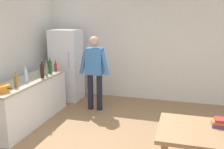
# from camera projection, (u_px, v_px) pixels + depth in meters

# --- Properties ---
(wall_back) EXTENTS (6.40, 0.12, 2.70)m
(wall_back) POSITION_uv_depth(u_px,v_px,m) (145.00, 47.00, 6.48)
(wall_back) COLOR silver
(wall_back) RESTS_ON ground_plane
(kitchen_counter) EXTENTS (0.64, 2.20, 0.90)m
(kitchen_counter) POSITION_uv_depth(u_px,v_px,m) (29.00, 101.00, 5.16)
(kitchen_counter) COLOR white
(kitchen_counter) RESTS_ON ground_plane
(refrigerator) EXTENTS (0.70, 0.67, 1.80)m
(refrigerator) POSITION_uv_depth(u_px,v_px,m) (67.00, 65.00, 6.53)
(refrigerator) COLOR white
(refrigerator) RESTS_ON ground_plane
(person) EXTENTS (0.70, 0.22, 1.70)m
(person) POSITION_uv_depth(u_px,v_px,m) (94.00, 68.00, 5.74)
(person) COLOR #1E1E2D
(person) RESTS_ON ground_plane
(dining_table) EXTENTS (1.40, 0.90, 0.75)m
(dining_table) POSITION_uv_depth(u_px,v_px,m) (215.00, 137.00, 3.17)
(dining_table) COLOR #9E754C
(dining_table) RESTS_ON ground_plane
(cooking_pot) EXTENTS (0.40, 0.28, 0.12)m
(cooking_pot) POSITION_uv_depth(u_px,v_px,m) (1.00, 89.00, 4.24)
(cooking_pot) COLOR orange
(cooking_pot) RESTS_ON kitchen_counter
(utensil_jar) EXTENTS (0.11, 0.11, 0.32)m
(utensil_jar) POSITION_uv_depth(u_px,v_px,m) (42.00, 71.00, 5.51)
(utensil_jar) COLOR tan
(utensil_jar) RESTS_ON kitchen_counter
(bottle_wine_dark) EXTENTS (0.08, 0.08, 0.34)m
(bottle_wine_dark) POSITION_uv_depth(u_px,v_px,m) (42.00, 71.00, 5.18)
(bottle_wine_dark) COLOR black
(bottle_wine_dark) RESTS_ON kitchen_counter
(bottle_oil_amber) EXTENTS (0.06, 0.06, 0.28)m
(bottle_oil_amber) POSITION_uv_depth(u_px,v_px,m) (16.00, 81.00, 4.50)
(bottle_oil_amber) COLOR #996619
(bottle_oil_amber) RESTS_ON kitchen_counter
(bottle_vinegar_tall) EXTENTS (0.06, 0.06, 0.32)m
(bottle_vinegar_tall) POSITION_uv_depth(u_px,v_px,m) (46.00, 70.00, 5.34)
(bottle_vinegar_tall) COLOR gray
(bottle_vinegar_tall) RESTS_ON kitchen_counter
(bottle_wine_green) EXTENTS (0.08, 0.08, 0.34)m
(bottle_wine_green) POSITION_uv_depth(u_px,v_px,m) (50.00, 67.00, 5.58)
(bottle_wine_green) COLOR #1E5123
(bottle_wine_green) RESTS_ON kitchen_counter
(bottle_water_clear) EXTENTS (0.07, 0.07, 0.30)m
(bottle_water_clear) POSITION_uv_depth(u_px,v_px,m) (26.00, 76.00, 4.86)
(bottle_water_clear) COLOR silver
(bottle_water_clear) RESTS_ON kitchen_counter
(bottle_sauce_red) EXTENTS (0.06, 0.06, 0.24)m
(bottle_sauce_red) POSITION_uv_depth(u_px,v_px,m) (56.00, 67.00, 5.80)
(bottle_sauce_red) COLOR #B22319
(bottle_sauce_red) RESTS_ON kitchen_counter
(book_stack) EXTENTS (0.25, 0.18, 0.11)m
(book_stack) POSITION_uv_depth(u_px,v_px,m) (222.00, 123.00, 3.28)
(book_stack) COLOR #753D7F
(book_stack) RESTS_ON dining_table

